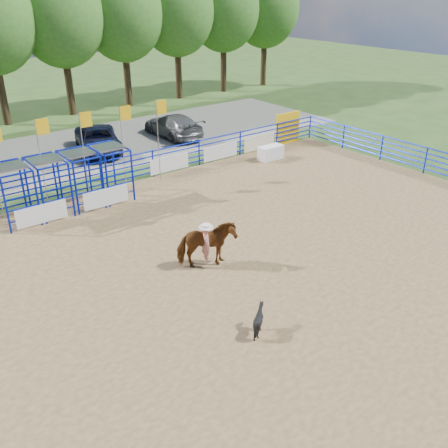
% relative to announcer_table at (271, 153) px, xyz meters
% --- Properties ---
extents(ground, '(120.00, 120.00, 0.00)m').
position_rel_announcer_table_xyz_m(ground, '(-9.96, -8.32, -0.42)').
color(ground, '#3B5923').
rests_on(ground, ground).
extents(arena_dirt, '(30.00, 20.00, 0.02)m').
position_rel_announcer_table_xyz_m(arena_dirt, '(-9.96, -8.32, -0.41)').
color(arena_dirt, olive).
rests_on(arena_dirt, ground).
extents(gravel_strip, '(40.00, 10.00, 0.01)m').
position_rel_announcer_table_xyz_m(gravel_strip, '(-9.96, 8.68, -0.42)').
color(gravel_strip, gray).
rests_on(gravel_strip, ground).
extents(announcer_table, '(1.52, 0.72, 0.81)m').
position_rel_announcer_table_xyz_m(announcer_table, '(0.00, 0.00, 0.00)').
color(announcer_table, white).
rests_on(announcer_table, arena_dirt).
extents(horse_and_rider, '(2.33, 1.71, 2.42)m').
position_rel_announcer_table_xyz_m(horse_and_rider, '(-10.16, -7.67, 0.55)').
color(horse_and_rider, brown).
rests_on(horse_and_rider, arena_dirt).
extents(calf, '(0.84, 0.76, 0.88)m').
position_rel_announcer_table_xyz_m(calf, '(-11.17, -11.74, 0.04)').
color(calf, black).
rests_on(calf, arena_dirt).
extents(car_c, '(3.94, 5.79, 1.47)m').
position_rel_announcer_table_xyz_m(car_c, '(-7.41, 7.57, 0.32)').
color(car_c, black).
rests_on(car_c, gravel_strip).
extents(car_d, '(2.13, 5.16, 1.49)m').
position_rel_announcer_table_xyz_m(car_d, '(-1.95, 7.64, 0.33)').
color(car_d, '#505052').
rests_on(car_d, gravel_strip).
extents(perimeter_fence, '(30.10, 20.10, 1.50)m').
position_rel_announcer_table_xyz_m(perimeter_fence, '(-9.96, -8.32, 0.33)').
color(perimeter_fence, '#081AB0').
rests_on(perimeter_fence, ground).
extents(chute_assembly, '(19.32, 2.41, 4.20)m').
position_rel_announcer_table_xyz_m(chute_assembly, '(-11.86, 0.52, 0.84)').
color(chute_assembly, '#081AB0').
rests_on(chute_assembly, ground).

